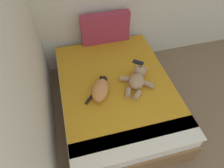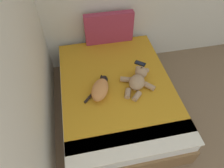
{
  "view_description": "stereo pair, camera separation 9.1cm",
  "coord_description": "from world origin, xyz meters",
  "px_view_note": "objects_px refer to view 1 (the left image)",
  "views": [
    {
      "loc": [
        0.38,
        1.14,
        2.43
      ],
      "look_at": [
        0.79,
        2.72,
        0.59
      ],
      "focal_mm": 33.02,
      "sensor_mm": 36.0,
      "label": 1
    },
    {
      "loc": [
        0.47,
        1.12,
        2.43
      ],
      "look_at": [
        0.79,
        2.72,
        0.59
      ],
      "focal_mm": 33.02,
      "sensor_mm": 36.0,
      "label": 2
    }
  ],
  "objects_px": {
    "cell_phone": "(138,62)",
    "bed": "(116,97)",
    "teddy_bear": "(137,79)",
    "patterned_cushion": "(105,28)",
    "cat": "(101,89)"
  },
  "relations": [
    {
      "from": "bed",
      "to": "cell_phone",
      "type": "relative_size",
      "value": 12.01
    },
    {
      "from": "patterned_cushion",
      "to": "teddy_bear",
      "type": "distance_m",
      "value": 0.96
    },
    {
      "from": "teddy_bear",
      "to": "cell_phone",
      "type": "height_order",
      "value": "teddy_bear"
    },
    {
      "from": "teddy_bear",
      "to": "bed",
      "type": "bearing_deg",
      "value": 171.42
    },
    {
      "from": "bed",
      "to": "patterned_cushion",
      "type": "distance_m",
      "value": 1.02
    },
    {
      "from": "bed",
      "to": "cat",
      "type": "bearing_deg",
      "value": -158.58
    },
    {
      "from": "bed",
      "to": "cat",
      "type": "height_order",
      "value": "cat"
    },
    {
      "from": "cat",
      "to": "teddy_bear",
      "type": "xyz_separation_m",
      "value": [
        0.48,
        0.05,
        0.0
      ]
    },
    {
      "from": "cat",
      "to": "cell_phone",
      "type": "height_order",
      "value": "cat"
    },
    {
      "from": "cell_phone",
      "to": "bed",
      "type": "bearing_deg",
      "value": -142.0
    },
    {
      "from": "cat",
      "to": "cell_phone",
      "type": "bearing_deg",
      "value": 32.68
    },
    {
      "from": "cat",
      "to": "bed",
      "type": "bearing_deg",
      "value": 21.42
    },
    {
      "from": "cat",
      "to": "cell_phone",
      "type": "relative_size",
      "value": 2.61
    },
    {
      "from": "teddy_bear",
      "to": "patterned_cushion",
      "type": "bearing_deg",
      "value": 101.03
    },
    {
      "from": "cat",
      "to": "patterned_cushion",
      "type": "bearing_deg",
      "value": 73.09
    }
  ]
}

